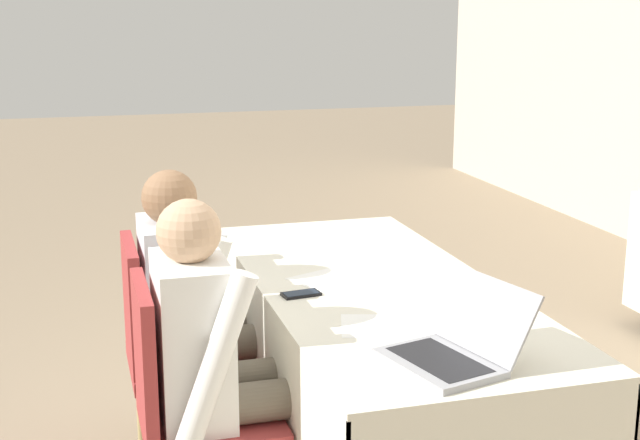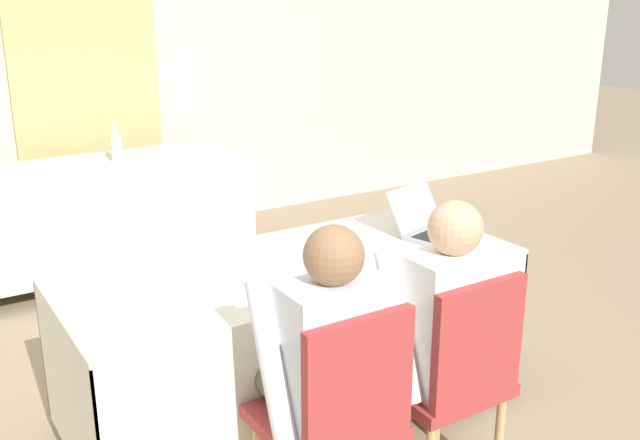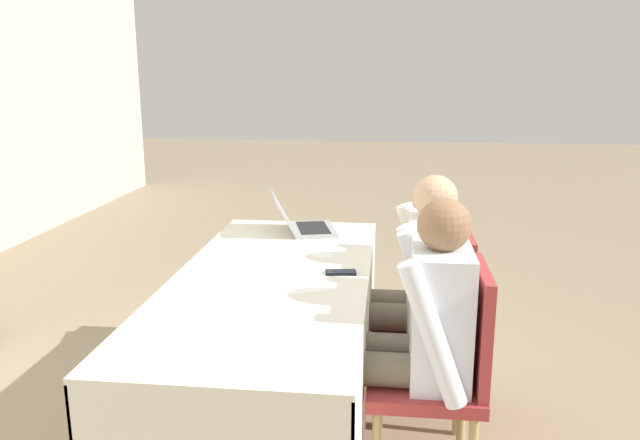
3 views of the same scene
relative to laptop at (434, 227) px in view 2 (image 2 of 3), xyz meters
The scene contains 14 objects.
ground_plane 1.10m from the laptop, behind, with size 24.00×24.00×0.00m, color gray.
wall_back 3.22m from the laptop, 103.70° to the left, with size 12.00×0.06×2.70m.
curtain_panel 3.16m from the laptop, 104.47° to the left, with size 1.08×0.04×2.65m.
conference_table_near 0.78m from the laptop, behind, with size 1.96×0.84×0.76m.
conference_table_far 2.53m from the laptop, 112.28° to the left, with size 1.96×0.84×0.76m.
laptop is the anchor object (origin of this frame).
cell_phone 0.74m from the laptop, 159.56° to the right, with size 0.08×0.14×0.01m.
paper_beside_laptop 0.87m from the laptop, behind, with size 0.31×0.36×0.00m.
paper_centre_table 0.34m from the laptop, 167.67° to the right, with size 0.28×0.34×0.00m.
water_bottle 2.50m from the laptop, 108.41° to the left, with size 0.08×0.08×0.26m.
chair_near_left 1.26m from the laptop, 145.62° to the right, with size 0.44×0.44×0.90m.
chair_near_right 0.90m from the laptop, 125.53° to the right, with size 0.44×0.44×0.90m.
person_checkered_shirt 1.18m from the laptop, 149.81° to the right, with size 0.50×0.52×1.16m.
person_white_shirt 0.78m from the laptop, 130.02° to the right, with size 0.50×0.52×1.16m.
Camera 2 is at (-1.43, -2.46, 1.85)m, focal length 40.00 mm.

